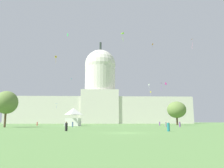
# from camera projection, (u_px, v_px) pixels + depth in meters

# --- Properties ---
(ground_plane) EXTENTS (800.00, 800.00, 0.00)m
(ground_plane) POSITION_uv_depth(u_px,v_px,m) (125.00, 133.00, 30.13)
(ground_plane) COLOR #567F42
(capitol_building) EXTENTS (146.44, 27.54, 69.38)m
(capitol_building) POSITION_uv_depth(u_px,v_px,m) (100.00, 100.00, 182.62)
(capitol_building) COLOR beige
(capitol_building) RESTS_ON ground_plane
(event_tent) EXTENTS (5.29, 6.93, 6.35)m
(event_tent) POSITION_uv_depth(u_px,v_px,m) (73.00, 117.00, 78.79)
(event_tent) COLOR white
(event_tent) RESTS_ON ground_plane
(tree_west_far) EXTENTS (7.73, 7.84, 9.86)m
(tree_west_far) POSITION_uv_depth(u_px,v_px,m) (6.00, 102.00, 60.31)
(tree_west_far) COLOR brown
(tree_west_far) RESTS_ON ground_plane
(tree_east_near) EXTENTS (10.08, 9.74, 10.60)m
(tree_east_near) POSITION_uv_depth(u_px,v_px,m) (177.00, 110.00, 99.63)
(tree_east_near) COLOR #42301E
(tree_east_near) RESTS_ON ground_plane
(person_red_edge_east) EXTENTS (0.35, 0.35, 1.53)m
(person_red_edge_east) POSITION_uv_depth(u_px,v_px,m) (37.00, 124.00, 85.12)
(person_red_edge_east) COLOR red
(person_red_edge_east) RESTS_ON ground_plane
(person_denim_mid_left) EXTENTS (0.37, 0.37, 1.65)m
(person_denim_mid_left) POSITION_uv_depth(u_px,v_px,m) (73.00, 124.00, 63.10)
(person_denim_mid_left) COLOR #3D5684
(person_denim_mid_left) RESTS_ON ground_plane
(person_purple_near_tree_west) EXTENTS (0.47, 0.47, 1.61)m
(person_purple_near_tree_west) POSITION_uv_depth(u_px,v_px,m) (180.00, 124.00, 64.18)
(person_purple_near_tree_west) COLOR #703D93
(person_purple_near_tree_west) RESTS_ON ground_plane
(person_purple_mid_center) EXTENTS (0.61, 0.61, 1.66)m
(person_purple_mid_center) POSITION_uv_depth(u_px,v_px,m) (160.00, 124.00, 86.41)
(person_purple_mid_center) COLOR #703D93
(person_purple_mid_center) RESTS_ON ground_plane
(person_white_back_right) EXTENTS (0.48, 0.48, 1.73)m
(person_white_back_right) POSITION_uv_depth(u_px,v_px,m) (65.00, 124.00, 72.43)
(person_white_back_right) COLOR silver
(person_white_back_right) RESTS_ON ground_plane
(person_black_front_left) EXTENTS (0.58, 0.58, 1.52)m
(person_black_front_left) POSITION_uv_depth(u_px,v_px,m) (66.00, 127.00, 36.09)
(person_black_front_left) COLOR black
(person_black_front_left) RESTS_ON ground_plane
(person_teal_near_tree_east) EXTENTS (0.60, 0.60, 1.53)m
(person_teal_near_tree_east) POSITION_uv_depth(u_px,v_px,m) (168.00, 127.00, 34.94)
(person_teal_near_tree_east) COLOR #1E757A
(person_teal_near_tree_east) RESTS_ON ground_plane
(person_grey_lawn_far_left) EXTENTS (0.56, 0.56, 1.56)m
(person_grey_lawn_far_left) POSITION_uv_depth(u_px,v_px,m) (166.00, 125.00, 63.25)
(person_grey_lawn_far_left) COLOR gray
(person_grey_lawn_far_left) RESTS_ON ground_plane
(kite_pink_high) EXTENTS (1.36, 1.54, 3.79)m
(kite_pink_high) POSITION_uv_depth(u_px,v_px,m) (191.00, 41.00, 94.92)
(kite_pink_high) COLOR pink
(kite_green_high) EXTENTS (0.68, 0.35, 1.53)m
(kite_green_high) POSITION_uv_depth(u_px,v_px,m) (68.00, 35.00, 100.68)
(kite_green_high) COLOR green
(kite_violet_mid) EXTENTS (1.08, 1.46, 3.54)m
(kite_violet_mid) POSITION_uv_depth(u_px,v_px,m) (160.00, 84.00, 107.59)
(kite_violet_mid) COLOR purple
(kite_orange_high) EXTENTS (0.91, 0.50, 2.51)m
(kite_orange_high) POSITION_uv_depth(u_px,v_px,m) (153.00, 44.00, 167.44)
(kite_orange_high) COLOR orange
(kite_cyan_mid) EXTENTS (1.17, 1.67, 0.16)m
(kite_cyan_mid) POSITION_uv_depth(u_px,v_px,m) (71.00, 80.00, 126.77)
(kite_cyan_mid) COLOR #33BCDB
(kite_lime_mid) EXTENTS (1.35, 1.75, 2.53)m
(kite_lime_mid) POSITION_uv_depth(u_px,v_px,m) (124.00, 35.00, 74.34)
(kite_lime_mid) COLOR #8CD133
(kite_yellow_mid) EXTENTS (1.04, 1.01, 4.27)m
(kite_yellow_mid) POSITION_uv_depth(u_px,v_px,m) (151.00, 92.00, 155.36)
(kite_yellow_mid) COLOR yellow
(kite_blue_low) EXTENTS (1.79, 1.06, 2.69)m
(kite_blue_low) POSITION_uv_depth(u_px,v_px,m) (56.00, 104.00, 149.33)
(kite_blue_low) COLOR blue
(kite_gold_mid) EXTENTS (0.91, 0.93, 2.64)m
(kite_gold_mid) POSITION_uv_depth(u_px,v_px,m) (56.00, 57.00, 84.18)
(kite_gold_mid) COLOR gold
(kite_magenta_mid) EXTENTS (1.26, 1.17, 1.52)m
(kite_magenta_mid) POSITION_uv_depth(u_px,v_px,m) (166.00, 84.00, 137.79)
(kite_magenta_mid) COLOR #D1339E
(kite_turquoise_high) EXTENTS (1.88, 1.42, 2.11)m
(kite_turquoise_high) POSITION_uv_depth(u_px,v_px,m) (97.00, 54.00, 124.81)
(kite_turquoise_high) COLOR teal
(kite_white_mid) EXTENTS (0.76, 0.75, 3.99)m
(kite_white_mid) POSITION_uv_depth(u_px,v_px,m) (149.00, 85.00, 133.51)
(kite_white_mid) COLOR white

